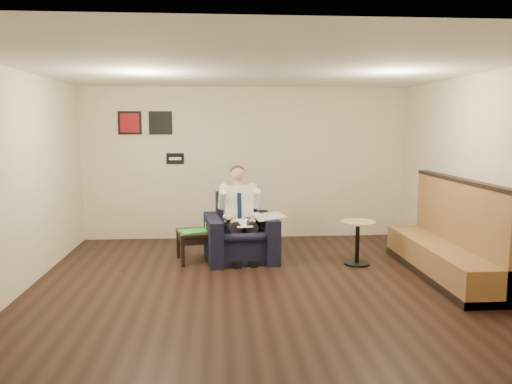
{
  "coord_description": "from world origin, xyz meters",
  "views": [
    {
      "loc": [
        -0.5,
        -6.25,
        2.11
      ],
      "look_at": [
        0.06,
        1.2,
        1.1
      ],
      "focal_mm": 35.0,
      "sensor_mm": 36.0,
      "label": 1
    }
  ],
  "objects": [
    {
      "name": "seating_sign",
      "position": [
        -1.3,
        2.98,
        1.5
      ],
      "size": [
        0.32,
        0.02,
        0.2
      ],
      "primitive_type": "cube",
      "color": "black",
      "rests_on": "wall_back"
    },
    {
      "name": "newspaper",
      "position": [
        0.27,
        1.36,
        0.7
      ],
      "size": [
        0.54,
        0.63,
        0.01
      ],
      "primitive_type": "cube",
      "rotation": [
        0.0,
        0.0,
        0.17
      ],
      "color": "silver",
      "rests_on": "armchair"
    },
    {
      "name": "seated_man",
      "position": [
        -0.16,
        1.29,
        0.7
      ],
      "size": [
        0.79,
        1.08,
        1.41
      ],
      "primitive_type": null,
      "rotation": [
        0.0,
        0.0,
        0.12
      ],
      "color": "white",
      "rests_on": "armchair"
    },
    {
      "name": "wall_front",
      "position": [
        0.0,
        -3.0,
        1.4
      ],
      "size": [
        6.0,
        0.02,
        2.8
      ],
      "primitive_type": "cube",
      "color": "beige",
      "rests_on": "ground"
    },
    {
      "name": "wall_right",
      "position": [
        3.0,
        0.0,
        1.4
      ],
      "size": [
        0.02,
        6.0,
        2.8
      ],
      "primitive_type": "cube",
      "color": "beige",
      "rests_on": "ground"
    },
    {
      "name": "lap_papers",
      "position": [
        -0.14,
        1.18,
        0.63
      ],
      "size": [
        0.29,
        0.37,
        0.01
      ],
      "primitive_type": "cube",
      "rotation": [
        0.0,
        0.0,
        0.19
      ],
      "color": "white",
      "rests_on": "seated_man"
    },
    {
      "name": "banquette",
      "position": [
        2.59,
        0.34,
        0.68
      ],
      "size": [
        0.63,
        2.65,
        1.35
      ],
      "primitive_type": "cube",
      "color": "brown",
      "rests_on": "ground"
    },
    {
      "name": "art_print_left",
      "position": [
        -2.1,
        2.98,
        2.15
      ],
      "size": [
        0.42,
        0.03,
        0.42
      ],
      "primitive_type": "cube",
      "color": "maroon",
      "rests_on": "wall_back"
    },
    {
      "name": "wall_back",
      "position": [
        0.0,
        3.0,
        1.4
      ],
      "size": [
        6.0,
        0.02,
        2.8
      ],
      "primitive_type": "cube",
      "color": "beige",
      "rests_on": "ground"
    },
    {
      "name": "smartphone",
      "position": [
        -0.83,
        1.56,
        0.49
      ],
      "size": [
        0.15,
        0.08,
        0.01
      ],
      "primitive_type": "cube",
      "rotation": [
        0.0,
        0.0,
        0.03
      ],
      "color": "black",
      "rests_on": "side_table"
    },
    {
      "name": "art_print_right",
      "position": [
        -1.55,
        2.98,
        2.15
      ],
      "size": [
        0.42,
        0.03,
        0.42
      ],
      "primitive_type": "cube",
      "color": "black",
      "rests_on": "wall_back"
    },
    {
      "name": "side_table",
      "position": [
        -0.85,
        1.38,
        0.24
      ],
      "size": [
        0.7,
        0.7,
        0.48
      ],
      "primitive_type": "cube",
      "rotation": [
        0.0,
        0.0,
        0.21
      ],
      "color": "black",
      "rests_on": "ground"
    },
    {
      "name": "ground",
      "position": [
        0.0,
        0.0,
        0.0
      ],
      "size": [
        6.0,
        6.0,
        0.0
      ],
      "primitive_type": "plane",
      "color": "black",
      "rests_on": "ground"
    },
    {
      "name": "coffee_mug",
      "position": [
        -0.69,
        1.54,
        0.53
      ],
      "size": [
        0.1,
        0.1,
        0.1
      ],
      "primitive_type": "cylinder",
      "rotation": [
        0.0,
        0.0,
        0.21
      ],
      "color": "white",
      "rests_on": "side_table"
    },
    {
      "name": "ceiling",
      "position": [
        0.0,
        0.0,
        2.8
      ],
      "size": [
        6.0,
        6.0,
        0.02
      ],
      "primitive_type": "cube",
      "color": "white",
      "rests_on": "wall_back"
    },
    {
      "name": "wall_left",
      "position": [
        -3.0,
        0.0,
        1.4
      ],
      "size": [
        0.02,
        6.0,
        2.8
      ],
      "primitive_type": "cube",
      "color": "beige",
      "rests_on": "ground"
    },
    {
      "name": "green_folder",
      "position": [
        -0.88,
        1.35,
        0.49
      ],
      "size": [
        0.57,
        0.48,
        0.01
      ],
      "primitive_type": "cube",
      "rotation": [
        0.0,
        0.0,
        0.34
      ],
      "color": "green",
      "rests_on": "side_table"
    },
    {
      "name": "armchair",
      "position": [
        -0.17,
        1.42,
        0.51
      ],
      "size": [
        1.18,
        1.18,
        1.03
      ],
      "primitive_type": "cube",
      "rotation": [
        0.0,
        0.0,
        0.12
      ],
      "color": "black",
      "rests_on": "ground"
    },
    {
      "name": "cafe_table",
      "position": [
        1.59,
        1.01,
        0.33
      ],
      "size": [
        0.56,
        0.56,
        0.67
      ],
      "primitive_type": "cylinder",
      "rotation": [
        0.0,
        0.0,
        -0.05
      ],
      "color": "tan",
      "rests_on": "ground"
    }
  ]
}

